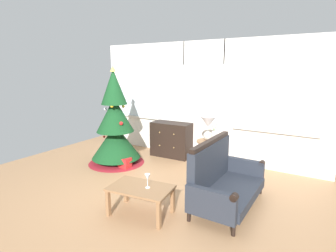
{
  "coord_description": "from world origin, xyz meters",
  "views": [
    {
      "loc": [
        2.37,
        -3.27,
        1.94
      ],
      "look_at": [
        0.05,
        0.55,
        1.0
      ],
      "focal_mm": 28.55,
      "sensor_mm": 36.0,
      "label": 1
    }
  ],
  "objects_px": {
    "christmas_tree": "(115,128)",
    "dresser_cabinet": "(171,139)",
    "side_table": "(209,151)",
    "table_lamp": "(208,125)",
    "coffee_table": "(141,191)",
    "flower_vase": "(214,136)",
    "gift_box": "(125,163)",
    "wine_glass": "(147,178)",
    "settee_sofa": "(222,180)"
  },
  "relations": [
    {
      "from": "christmas_tree",
      "to": "dresser_cabinet",
      "type": "distance_m",
      "value": 1.31
    },
    {
      "from": "side_table",
      "to": "table_lamp",
      "type": "distance_m",
      "value": 0.48
    },
    {
      "from": "side_table",
      "to": "coffee_table",
      "type": "height_order",
      "value": "side_table"
    },
    {
      "from": "table_lamp",
      "to": "flower_vase",
      "type": "relative_size",
      "value": 1.26
    },
    {
      "from": "flower_vase",
      "to": "coffee_table",
      "type": "relative_size",
      "value": 0.39
    },
    {
      "from": "flower_vase",
      "to": "gift_box",
      "type": "height_order",
      "value": "flower_vase"
    },
    {
      "from": "wine_glass",
      "to": "flower_vase",
      "type": "bearing_deg",
      "value": 81.06
    },
    {
      "from": "coffee_table",
      "to": "gift_box",
      "type": "height_order",
      "value": "coffee_table"
    },
    {
      "from": "wine_glass",
      "to": "gift_box",
      "type": "bearing_deg",
      "value": 139.93
    },
    {
      "from": "christmas_tree",
      "to": "wine_glass",
      "type": "xyz_separation_m",
      "value": [
        1.79,
        -1.36,
        -0.21
      ]
    },
    {
      "from": "side_table",
      "to": "flower_vase",
      "type": "distance_m",
      "value": 0.33
    },
    {
      "from": "side_table",
      "to": "wine_glass",
      "type": "height_order",
      "value": "side_table"
    },
    {
      "from": "christmas_tree",
      "to": "coffee_table",
      "type": "xyz_separation_m",
      "value": [
        1.7,
        -1.39,
        -0.41
      ]
    },
    {
      "from": "coffee_table",
      "to": "gift_box",
      "type": "relative_size",
      "value": 4.2
    },
    {
      "from": "settee_sofa",
      "to": "gift_box",
      "type": "xyz_separation_m",
      "value": [
        -2.17,
        0.39,
        -0.27
      ]
    },
    {
      "from": "side_table",
      "to": "coffee_table",
      "type": "distance_m",
      "value": 1.78
    },
    {
      "from": "coffee_table",
      "to": "wine_glass",
      "type": "xyz_separation_m",
      "value": [
        0.1,
        0.03,
        0.2
      ]
    },
    {
      "from": "dresser_cabinet",
      "to": "flower_vase",
      "type": "height_order",
      "value": "flower_vase"
    },
    {
      "from": "gift_box",
      "to": "side_table",
      "type": "bearing_deg",
      "value": 18.65
    },
    {
      "from": "table_lamp",
      "to": "gift_box",
      "type": "relative_size",
      "value": 2.06
    },
    {
      "from": "settee_sofa",
      "to": "side_table",
      "type": "height_order",
      "value": "settee_sofa"
    },
    {
      "from": "flower_vase",
      "to": "dresser_cabinet",
      "type": "bearing_deg",
      "value": 151.98
    },
    {
      "from": "coffee_table",
      "to": "gift_box",
      "type": "xyz_separation_m",
      "value": [
        -1.33,
        1.23,
        -0.23
      ]
    },
    {
      "from": "dresser_cabinet",
      "to": "flower_vase",
      "type": "xyz_separation_m",
      "value": [
        1.29,
        -0.69,
        0.4
      ]
    },
    {
      "from": "christmas_tree",
      "to": "flower_vase",
      "type": "bearing_deg",
      "value": 8.66
    },
    {
      "from": "settee_sofa",
      "to": "coffee_table",
      "type": "relative_size",
      "value": 1.6
    },
    {
      "from": "christmas_tree",
      "to": "side_table",
      "type": "relative_size",
      "value": 3.03
    },
    {
      "from": "gift_box",
      "to": "flower_vase",
      "type": "bearing_deg",
      "value": 15.74
    },
    {
      "from": "side_table",
      "to": "gift_box",
      "type": "height_order",
      "value": "side_table"
    },
    {
      "from": "dresser_cabinet",
      "to": "christmas_tree",
      "type": "bearing_deg",
      "value": -127.52
    },
    {
      "from": "dresser_cabinet",
      "to": "wine_glass",
      "type": "xyz_separation_m",
      "value": [
        1.02,
        -2.35,
        0.15
      ]
    },
    {
      "from": "side_table",
      "to": "wine_glass",
      "type": "bearing_deg",
      "value": -95.38
    },
    {
      "from": "table_lamp",
      "to": "side_table",
      "type": "bearing_deg",
      "value": -33.69
    },
    {
      "from": "table_lamp",
      "to": "flower_vase",
      "type": "xyz_separation_m",
      "value": [
        0.16,
        -0.1,
        -0.17
      ]
    },
    {
      "from": "dresser_cabinet",
      "to": "coffee_table",
      "type": "bearing_deg",
      "value": -68.72
    },
    {
      "from": "table_lamp",
      "to": "wine_glass",
      "type": "distance_m",
      "value": 1.82
    },
    {
      "from": "dresser_cabinet",
      "to": "table_lamp",
      "type": "bearing_deg",
      "value": -27.42
    },
    {
      "from": "dresser_cabinet",
      "to": "table_lamp",
      "type": "xyz_separation_m",
      "value": [
        1.13,
        -0.59,
        0.56
      ]
    },
    {
      "from": "christmas_tree",
      "to": "side_table",
      "type": "bearing_deg",
      "value": 10.81
    },
    {
      "from": "dresser_cabinet",
      "to": "side_table",
      "type": "xyz_separation_m",
      "value": [
        1.19,
        -0.63,
        0.09
      ]
    },
    {
      "from": "settee_sofa",
      "to": "wine_glass",
      "type": "height_order",
      "value": "settee_sofa"
    },
    {
      "from": "christmas_tree",
      "to": "gift_box",
      "type": "distance_m",
      "value": 0.76
    },
    {
      "from": "flower_vase",
      "to": "gift_box",
      "type": "relative_size",
      "value": 1.64
    },
    {
      "from": "settee_sofa",
      "to": "flower_vase",
      "type": "bearing_deg",
      "value": 119.34
    },
    {
      "from": "christmas_tree",
      "to": "table_lamp",
      "type": "xyz_separation_m",
      "value": [
        1.89,
        0.41,
        0.21
      ]
    },
    {
      "from": "table_lamp",
      "to": "gift_box",
      "type": "distance_m",
      "value": 1.84
    },
    {
      "from": "christmas_tree",
      "to": "table_lamp",
      "type": "bearing_deg",
      "value": 12.3
    },
    {
      "from": "flower_vase",
      "to": "christmas_tree",
      "type": "bearing_deg",
      "value": -171.34
    },
    {
      "from": "table_lamp",
      "to": "coffee_table",
      "type": "height_order",
      "value": "table_lamp"
    },
    {
      "from": "dresser_cabinet",
      "to": "settee_sofa",
      "type": "relative_size",
      "value": 0.64
    }
  ]
}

